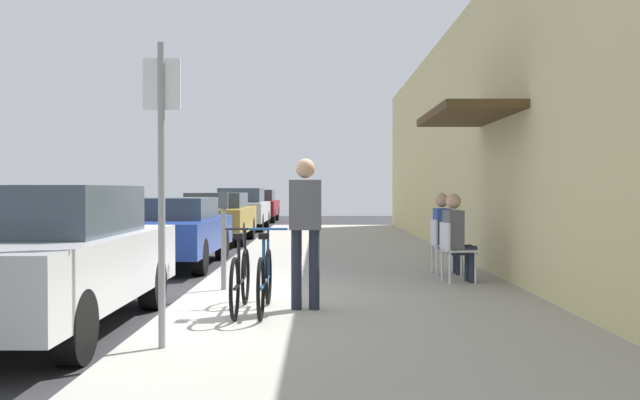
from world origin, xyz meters
TOP-DOWN VIEW (x-y plane):
  - ground_plane at (0.00, 0.00)m, footprint 60.00×60.00m
  - sidewalk_slab at (2.25, 2.00)m, footprint 4.50×32.00m
  - building_facade at (4.64, 2.00)m, footprint 1.40×32.00m
  - parked_car_0 at (-1.10, -1.32)m, footprint 1.80×4.40m
  - parked_car_1 at (-1.10, 4.77)m, footprint 1.80×4.40m
  - parked_car_2 at (-1.10, 10.70)m, footprint 1.80×4.40m
  - parked_car_3 at (-1.10, 16.76)m, footprint 1.80×4.40m
  - parked_car_4 at (-1.10, 23.07)m, footprint 1.80×4.40m
  - parking_meter at (0.45, 0.86)m, footprint 0.12×0.10m
  - street_sign at (0.40, -2.59)m, footprint 0.32×0.06m
  - bicycle_0 at (1.14, -0.85)m, footprint 0.46×1.71m
  - bicycle_1 at (0.87, -0.85)m, footprint 0.46×1.71m
  - cafe_chair_0 at (3.69, 1.61)m, footprint 0.49×0.49m
  - seated_patron_0 at (3.75, 1.62)m, footprint 0.46×0.40m
  - cafe_chair_1 at (3.69, 2.58)m, footprint 0.46×0.46m
  - seated_patron_1 at (3.75, 2.58)m, footprint 0.43×0.37m
  - pedestrian_standing at (1.58, -0.69)m, footprint 0.36×0.22m

SIDE VIEW (x-z plane):
  - ground_plane at x=0.00m, z-range 0.00..0.00m
  - sidewalk_slab at x=2.25m, z-range 0.00..0.12m
  - bicycle_0 at x=1.14m, z-range 0.03..0.93m
  - bicycle_1 at x=0.87m, z-range 0.03..0.93m
  - cafe_chair_0 at x=3.69m, z-range 0.19..1.06m
  - cafe_chair_1 at x=3.69m, z-range 0.19..1.06m
  - parked_car_1 at x=-1.10m, z-range 0.04..1.35m
  - parked_car_2 at x=-1.10m, z-range 0.04..1.41m
  - parked_car_4 at x=-1.10m, z-range 0.02..1.47m
  - parked_car_0 at x=-1.10m, z-range 0.02..1.53m
  - parked_car_3 at x=-1.10m, z-range 0.02..1.53m
  - seated_patron_0 at x=3.75m, z-range 0.17..1.46m
  - seated_patron_1 at x=3.75m, z-range 0.17..1.46m
  - parking_meter at x=0.45m, z-range 0.23..1.55m
  - pedestrian_standing at x=1.58m, z-range 0.27..1.97m
  - street_sign at x=0.40m, z-range 0.34..2.94m
  - building_facade at x=4.64m, z-range 0.00..4.91m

